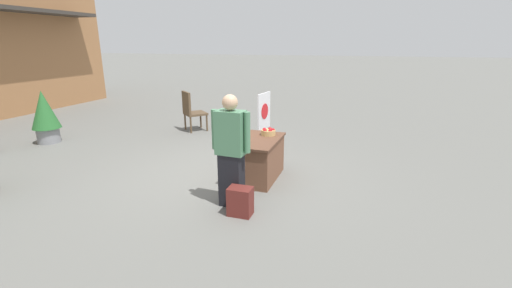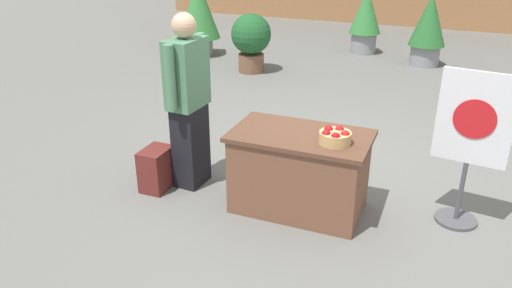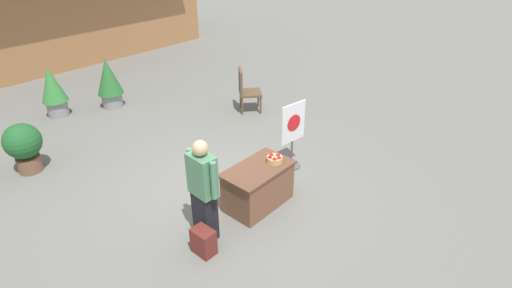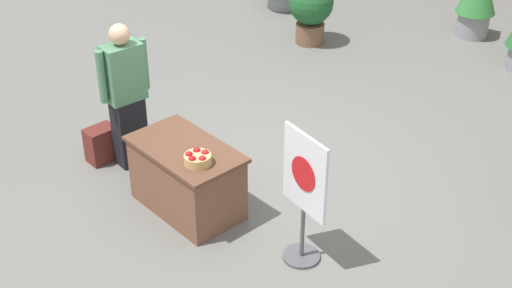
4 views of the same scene
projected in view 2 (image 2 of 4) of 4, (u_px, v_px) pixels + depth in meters
The scene contains 10 objects.
ground_plane at pixel (315, 170), 5.32m from camera, with size 120.00×120.00×0.00m, color slate.
display_table at pixel (299, 172), 4.49m from camera, with size 1.22×0.71×0.74m.
apple_basket at pixel (335, 137), 4.12m from camera, with size 0.27×0.27×0.13m.
person_visitor at pixel (188, 101), 4.73m from camera, with size 0.28×0.61×1.70m.
backpack at pixel (157, 169), 4.89m from camera, with size 0.24×0.34×0.42m.
poster_board at pixel (470, 144), 4.12m from camera, with size 0.60×0.36×1.37m.
potted_plant_near_left at pixel (251, 39), 8.58m from camera, with size 0.69×0.69×1.01m.
potted_plant_far_right at pixel (429, 27), 8.93m from camera, with size 0.65×0.65×1.29m.
potted_plant_near_right at pixel (366, 18), 9.78m from camera, with size 0.62×0.62×1.27m.
potted_plant_far_left at pixel (199, 12), 9.59m from camera, with size 0.80×0.80×1.47m.
Camera 2 is at (1.21, -4.63, 2.44)m, focal length 35.00 mm.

